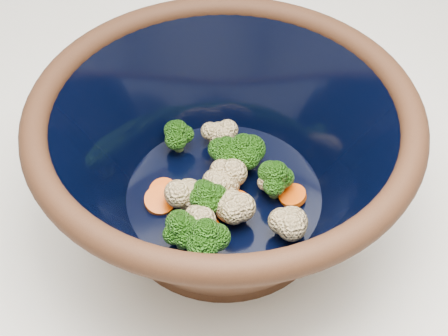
# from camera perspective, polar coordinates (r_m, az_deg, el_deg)

# --- Properties ---
(counter) EXTENTS (1.20, 1.20, 0.90)m
(counter) POSITION_cam_1_polar(r_m,az_deg,el_deg) (1.11, -0.73, -13.93)
(counter) COLOR white
(counter) RESTS_ON ground
(mixing_bowl) EXTENTS (0.44, 0.44, 0.16)m
(mixing_bowl) POSITION_cam_1_polar(r_m,az_deg,el_deg) (0.60, -0.00, 0.99)
(mixing_bowl) COLOR black
(mixing_bowl) RESTS_ON counter
(vegetable_pile) EXTENTS (0.16, 0.18, 0.05)m
(vegetable_pile) POSITION_cam_1_polar(r_m,az_deg,el_deg) (0.61, -0.10, -1.78)
(vegetable_pile) COLOR #608442
(vegetable_pile) RESTS_ON mixing_bowl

